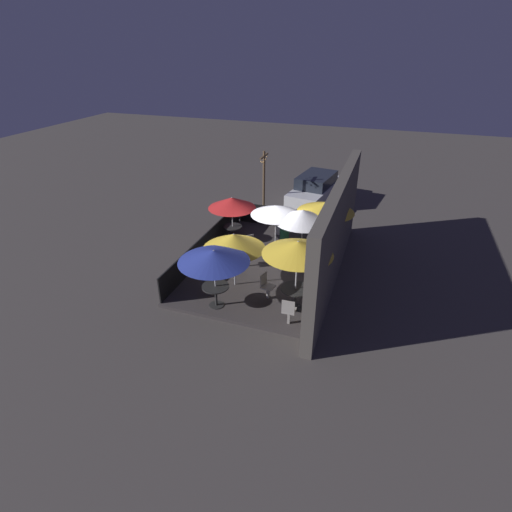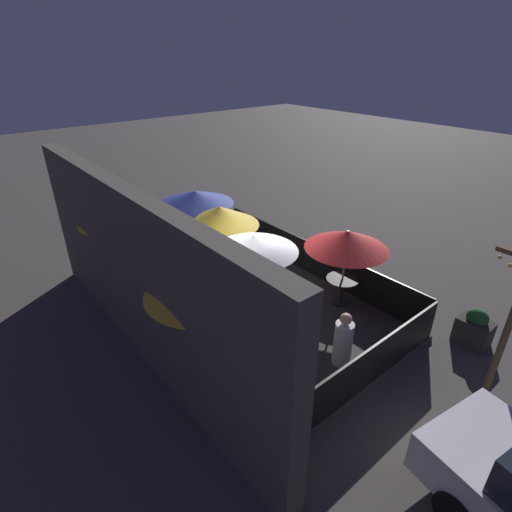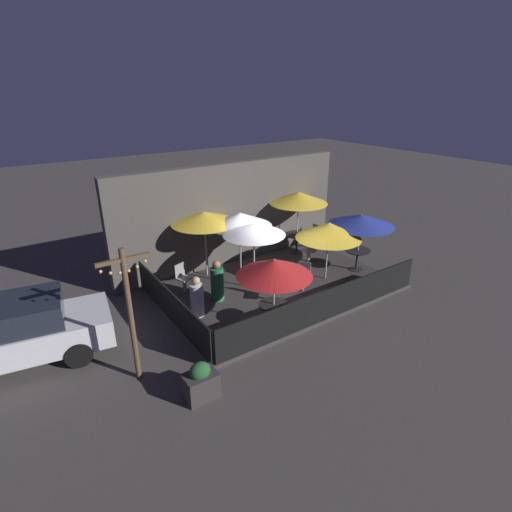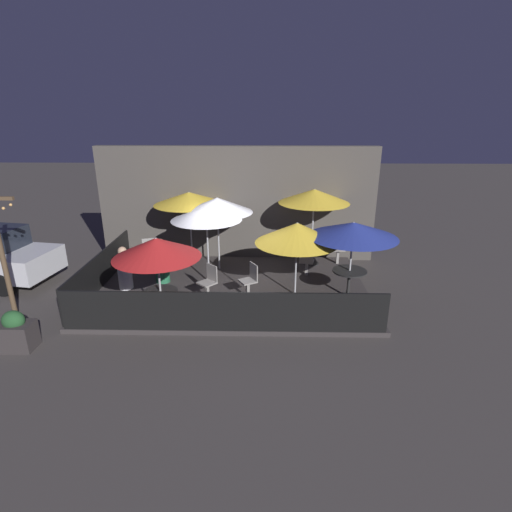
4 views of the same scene
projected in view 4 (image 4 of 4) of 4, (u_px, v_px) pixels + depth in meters
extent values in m
plane|color=#423D3A|center=(232.00, 290.00, 11.38)|extent=(60.00, 60.00, 0.00)
cube|color=#383333|center=(232.00, 288.00, 11.36)|extent=(7.51, 4.96, 0.12)
cube|color=#4C4742|center=(238.00, 204.00, 13.28)|extent=(9.11, 0.36, 3.78)
cube|color=black|center=(223.00, 312.00, 8.89)|extent=(7.31, 0.05, 0.95)
cube|color=black|center=(101.00, 270.00, 11.25)|extent=(0.05, 4.76, 0.95)
cylinder|color=#B2B2B7|center=(159.00, 279.00, 9.25)|extent=(0.05, 0.05, 2.02)
cone|color=red|center=(156.00, 248.00, 8.98)|extent=(2.01, 2.01, 0.46)
cylinder|color=#B2B2B7|center=(351.00, 261.00, 10.35)|extent=(0.05, 0.05, 2.06)
cone|color=#283893|center=(353.00, 230.00, 10.06)|extent=(2.28, 2.28, 0.39)
cylinder|color=#B2B2B7|center=(313.00, 227.00, 12.64)|extent=(0.05, 0.05, 2.44)
cone|color=gold|center=(314.00, 196.00, 12.29)|extent=(2.21, 2.21, 0.43)
cylinder|color=#B2B2B7|center=(191.00, 227.00, 12.90)|extent=(0.05, 0.05, 2.30)
cone|color=gold|center=(189.00, 198.00, 12.57)|extent=(2.23, 2.23, 0.39)
cylinder|color=#B2B2B7|center=(296.00, 260.00, 10.49)|extent=(0.05, 0.05, 2.01)
cone|color=gold|center=(297.00, 233.00, 10.24)|extent=(2.18, 2.18, 0.54)
cylinder|color=#B2B2B7|center=(218.00, 234.00, 12.25)|extent=(0.05, 0.05, 2.27)
cone|color=silver|center=(217.00, 205.00, 11.94)|extent=(2.13, 2.13, 0.45)
cylinder|color=#B2B2B7|center=(208.00, 246.00, 11.23)|extent=(0.05, 0.05, 2.23)
cone|color=silver|center=(206.00, 214.00, 10.92)|extent=(1.96, 1.96, 0.36)
cylinder|color=black|center=(163.00, 318.00, 9.59)|extent=(0.44, 0.44, 0.02)
cylinder|color=black|center=(162.00, 305.00, 9.48)|extent=(0.08, 0.08, 0.67)
cylinder|color=black|center=(160.00, 292.00, 9.36)|extent=(0.81, 0.81, 0.04)
cylinder|color=black|center=(347.00, 296.00, 10.69)|extent=(0.49, 0.49, 0.02)
cylinder|color=black|center=(349.00, 284.00, 10.57)|extent=(0.08, 0.08, 0.73)
cylinder|color=black|center=(350.00, 271.00, 10.44)|extent=(0.90, 0.90, 0.04)
cylinder|color=black|center=(311.00, 263.00, 13.05)|extent=(0.52, 0.52, 0.02)
cylinder|color=black|center=(311.00, 253.00, 12.93)|extent=(0.08, 0.08, 0.72)
cylinder|color=black|center=(312.00, 242.00, 12.80)|extent=(0.95, 0.95, 0.04)
cube|color=gray|center=(207.00, 292.00, 10.44)|extent=(0.11, 0.11, 0.46)
cube|color=gray|center=(207.00, 283.00, 10.36)|extent=(0.57, 0.57, 0.04)
cube|color=gray|center=(212.00, 273.00, 10.39)|extent=(0.31, 0.30, 0.44)
cube|color=gray|center=(307.00, 268.00, 12.04)|extent=(0.10, 0.10, 0.43)
cube|color=gray|center=(307.00, 261.00, 11.96)|extent=(0.48, 0.48, 0.04)
cube|color=gray|center=(306.00, 256.00, 11.72)|extent=(0.40, 0.12, 0.44)
cube|color=gray|center=(248.00, 290.00, 10.54)|extent=(0.11, 0.11, 0.47)
cube|color=gray|center=(248.00, 281.00, 10.46)|extent=(0.55, 0.55, 0.04)
cube|color=gray|center=(254.00, 271.00, 10.45)|extent=(0.22, 0.36, 0.44)
cube|color=gray|center=(151.00, 262.00, 12.55)|extent=(0.10, 0.10, 0.47)
cube|color=gray|center=(150.00, 254.00, 12.46)|extent=(0.51, 0.51, 0.04)
cube|color=gray|center=(149.00, 245.00, 12.54)|extent=(0.39, 0.16, 0.44)
cube|color=gray|center=(338.00, 256.00, 12.98)|extent=(0.08, 0.08, 0.47)
cube|color=gray|center=(338.00, 249.00, 12.89)|extent=(0.41, 0.41, 0.04)
cube|color=gray|center=(344.00, 242.00, 12.81)|extent=(0.04, 0.40, 0.44)
cylinder|color=silver|center=(125.00, 272.00, 11.06)|extent=(0.41, 0.41, 0.98)
sphere|color=tan|center=(122.00, 251.00, 10.85)|extent=(0.24, 0.24, 0.24)
cylinder|color=#236642|center=(162.00, 265.00, 11.47)|extent=(0.57, 0.57, 1.06)
sphere|color=#9E704C|center=(160.00, 243.00, 11.25)|extent=(0.25, 0.25, 0.25)
cube|color=#332D2D|center=(17.00, 336.00, 8.48)|extent=(0.72, 0.50, 0.60)
ellipsoid|color=#235128|center=(13.00, 320.00, 8.35)|extent=(0.47, 0.37, 0.42)
cylinder|color=brown|center=(2.00, 256.00, 9.36)|extent=(0.12, 0.12, 3.22)
sphere|color=#F4B260|center=(3.00, 208.00, 8.96)|extent=(0.07, 0.07, 0.07)
sphere|color=#F4B260|center=(11.00, 205.00, 8.93)|extent=(0.07, 0.07, 0.07)
cylinder|color=black|center=(42.00, 264.00, 12.43)|extent=(0.66, 0.28, 0.64)
cylinder|color=black|center=(3.00, 285.00, 10.94)|extent=(0.66, 0.28, 0.64)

